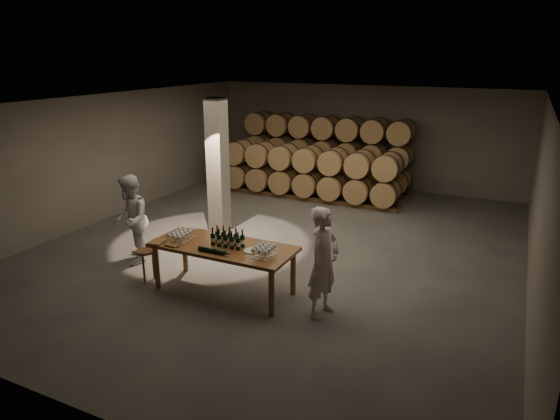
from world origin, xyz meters
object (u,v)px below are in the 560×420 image
at_px(plate, 251,251).
at_px(tasting_table, 223,251).
at_px(notebook_near, 173,245).
at_px(person_woman, 131,220).
at_px(stool, 146,256).
at_px(bottle_cluster, 228,240).
at_px(person_man, 323,262).

bearing_deg(plate, tasting_table, 177.83).
height_order(notebook_near, person_woman, person_woman).
xyz_separation_m(notebook_near, stool, (-0.79, 0.16, -0.42)).
height_order(tasting_table, bottle_cluster, bottle_cluster).
xyz_separation_m(tasting_table, notebook_near, (-0.79, -0.40, 0.12)).
xyz_separation_m(bottle_cluster, plate, (0.50, -0.03, -0.11)).
bearing_deg(person_woman, person_man, 49.14).
relative_size(tasting_table, person_man, 1.40).
relative_size(tasting_table, notebook_near, 11.26).
xyz_separation_m(stool, person_man, (3.49, 0.24, 0.43)).
height_order(plate, stool, plate).
xyz_separation_m(plate, person_man, (1.32, 0.03, 0.02)).
xyz_separation_m(plate, person_woman, (-3.00, 0.35, 0.02)).
distance_m(plate, person_man, 1.32).
bearing_deg(plate, person_woman, 173.32).
distance_m(stool, person_man, 3.53).
height_order(notebook_near, person_man, person_man).
bearing_deg(notebook_near, person_man, 11.00).
bearing_deg(person_man, tasting_table, 101.94).
xyz_separation_m(tasting_table, person_man, (1.91, 0.01, 0.13)).
relative_size(plate, person_man, 0.15).
bearing_deg(plate, notebook_near, -164.77).
relative_size(bottle_cluster, stool, 0.99).
bearing_deg(person_woman, plate, 46.72).
height_order(notebook_near, stool, notebook_near).
distance_m(tasting_table, stool, 1.63).
height_order(bottle_cluster, notebook_near, bottle_cluster).
xyz_separation_m(tasting_table, stool, (-1.59, -0.24, -0.30)).
bearing_deg(tasting_table, bottle_cluster, 5.05).
bearing_deg(stool, plate, 5.63).
bearing_deg(notebook_near, bottle_cluster, 27.08).
xyz_separation_m(person_man, person_woman, (-4.32, 0.32, -0.01)).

